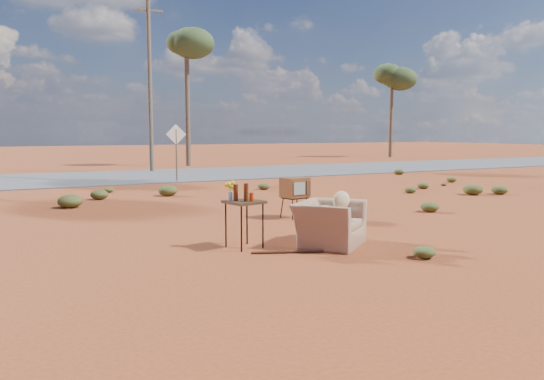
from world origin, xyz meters
name	(u,v)px	position (x,y,z in m)	size (l,w,h in m)	color
ground	(308,244)	(0.00, 0.00, 0.00)	(140.00, 140.00, 0.00)	#983D1E
highway	(120,177)	(0.00, 15.00, 0.02)	(140.00, 7.00, 0.04)	#565659
armchair	(330,217)	(0.33, -0.17, 0.46)	(1.44, 1.48, 0.99)	#946D51
tv_unit	(295,188)	(1.21, 2.53, 0.66)	(0.63, 0.55, 0.89)	black
side_table	(241,199)	(-1.09, 0.29, 0.80)	(0.64, 0.64, 1.09)	#3D2916
rusty_bar	(302,252)	(-0.41, -0.50, 0.02)	(0.04, 0.04, 1.61)	#4E2314
road_sign	(176,142)	(1.50, 12.00, 1.50)	(0.78, 0.06, 2.19)	brown
eucalyptus_center	(186,49)	(5.00, 21.00, 6.43)	(3.20, 3.20, 7.60)	brown
eucalyptus_right	(392,78)	(22.00, 24.00, 5.94)	(3.20, 3.20, 7.10)	brown
utility_pole_center	(150,84)	(2.00, 17.50, 4.15)	(1.40, 0.20, 8.00)	brown
scrub_patch	(180,207)	(-0.82, 4.41, 0.14)	(17.49, 8.07, 0.33)	#515927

